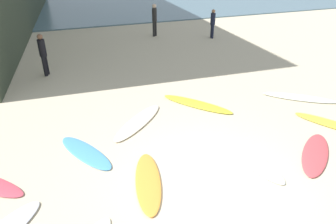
% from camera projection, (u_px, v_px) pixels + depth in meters
% --- Properties ---
extents(ground_plane, '(120.00, 120.00, 0.00)m').
position_uv_depth(ground_plane, '(206.00, 179.00, 6.72)').
color(ground_plane, beige).
extents(surfboard_0, '(1.92, 2.32, 0.09)m').
position_uv_depth(surfboard_0, '(197.00, 104.00, 9.94)').
color(surfboard_0, yellow).
rests_on(surfboard_0, ground_plane).
extents(surfboard_1, '(1.95, 1.77, 0.07)m').
position_uv_depth(surfboard_1, '(315.00, 154.00, 7.49)').
color(surfboard_1, '#D2484D').
rests_on(surfboard_1, ground_plane).
extents(surfboard_2, '(0.84, 2.23, 0.07)m').
position_uv_depth(surfboard_2, '(250.00, 158.00, 7.34)').
color(surfboard_2, white).
rests_on(surfboard_2, ground_plane).
extents(surfboard_3, '(2.25, 1.98, 0.08)m').
position_uv_depth(surfboard_3, '(299.00, 97.00, 10.40)').
color(surfboard_3, silver).
rests_on(surfboard_3, ground_plane).
extents(surfboard_4, '(1.37, 2.04, 0.07)m').
position_uv_depth(surfboard_4, '(86.00, 152.00, 7.55)').
color(surfboard_4, '#4E9CDC').
rests_on(surfboard_4, ground_plane).
extents(surfboard_5, '(2.15, 2.08, 0.08)m').
position_uv_depth(surfboard_5, '(138.00, 122.00, 8.91)').
color(surfboard_5, '#F5E4C6').
rests_on(surfboard_5, ground_plane).
extents(surfboard_7, '(1.04, 2.12, 0.07)m').
position_uv_depth(surfboard_7, '(148.00, 181.00, 6.59)').
color(surfboard_7, orange).
rests_on(surfboard_7, ground_plane).
extents(surfboard_8, '(1.45, 2.08, 0.08)m').
position_uv_depth(surfboard_8, '(332.00, 124.00, 8.79)').
color(surfboard_8, yellow).
rests_on(surfboard_8, ground_plane).
extents(beachgoer_near, '(0.39, 0.39, 1.86)m').
position_uv_depth(beachgoer_near, '(154.00, 18.00, 17.75)').
color(beachgoer_near, black).
rests_on(beachgoer_near, ground_plane).
extents(beachgoer_mid, '(0.36, 0.36, 1.69)m').
position_uv_depth(beachgoer_mid, '(43.00, 53.00, 11.98)').
color(beachgoer_mid, black).
rests_on(beachgoer_mid, ground_plane).
extents(beachgoer_far, '(0.34, 0.34, 1.63)m').
position_uv_depth(beachgoer_far, '(213.00, 22.00, 17.41)').
color(beachgoer_far, '#191E33').
rests_on(beachgoer_far, ground_plane).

